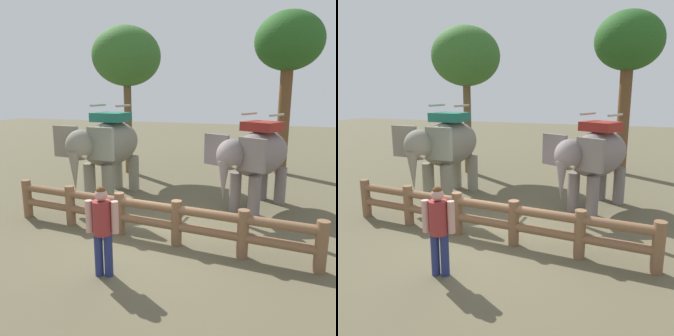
{
  "view_description": "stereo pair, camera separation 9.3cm",
  "coord_description": "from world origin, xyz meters",
  "views": [
    {
      "loc": [
        2.85,
        -7.18,
        3.41
      ],
      "look_at": [
        0.0,
        1.35,
        1.4
      ],
      "focal_mm": 36.56,
      "sensor_mm": 36.0,
      "label": 1
    },
    {
      "loc": [
        2.94,
        -7.15,
        3.41
      ],
      "look_at": [
        0.0,
        1.35,
        1.4
      ],
      "focal_mm": 36.56,
      "sensor_mm": 36.0,
      "label": 2
    }
  ],
  "objects": [
    {
      "name": "ground_plane",
      "position": [
        0.0,
        0.0,
        0.0
      ],
      "size": [
        60.0,
        60.0,
        0.0
      ],
      "primitive_type": "plane",
      "color": "brown"
    },
    {
      "name": "log_fence",
      "position": [
        -0.0,
        -0.19,
        0.6
      ],
      "size": [
        7.66,
        0.96,
        1.05
      ],
      "color": "brown",
      "rests_on": "ground"
    },
    {
      "name": "elephant_near_left",
      "position": [
        -2.42,
        2.51,
        1.7
      ],
      "size": [
        2.01,
        3.54,
        3.02
      ],
      "color": "gray",
      "rests_on": "ground"
    },
    {
      "name": "elephant_center",
      "position": [
        2.2,
        2.87,
        1.58
      ],
      "size": [
        2.56,
        3.31,
        2.81
      ],
      "color": "slate",
      "rests_on": "ground"
    },
    {
      "name": "tourist_woman_in_black",
      "position": [
        -0.16,
        -1.96,
        1.01
      ],
      "size": [
        0.61,
        0.4,
        1.75
      ],
      "color": "navy",
      "rests_on": "ground"
    },
    {
      "name": "tree_far_left",
      "position": [
        -3.32,
        6.0,
        4.76
      ],
      "size": [
        2.78,
        2.78,
        6.0
      ],
      "color": "brown",
      "rests_on": "ground"
    },
    {
      "name": "tree_back_center",
      "position": [
        2.87,
        7.89,
        5.19
      ],
      "size": [
        2.7,
        2.7,
        6.53
      ],
      "color": "brown",
      "rests_on": "ground"
    }
  ]
}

